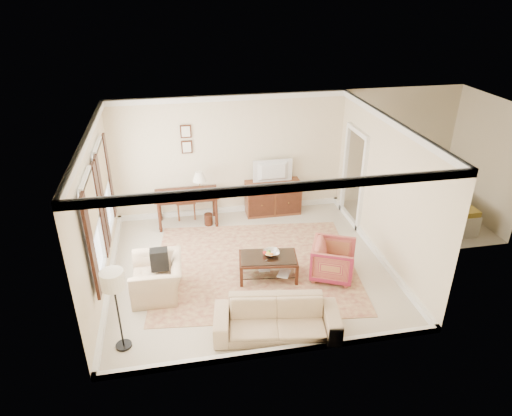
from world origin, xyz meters
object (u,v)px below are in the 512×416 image
object	(u,v)px
writing_desk	(187,197)
coffee_table	(268,261)
club_armchair	(157,272)
tv	(274,165)
sofa	(277,314)
striped_armchair	(333,259)
sideboard	(273,198)

from	to	relation	value
writing_desk	coffee_table	xyz separation A→B (m)	(1.39, -2.47, -0.32)
club_armchair	tv	bearing A→B (deg)	136.34
coffee_table	sofa	bearing A→B (deg)	-97.02
coffee_table	sofa	world-z (taller)	sofa
writing_desk	club_armchair	size ratio (longest dim) A/B	1.38
striped_armchair	sofa	world-z (taller)	striped_armchair
sideboard	club_armchair	size ratio (longest dim) A/B	1.27
writing_desk	coffee_table	distance (m)	2.86
club_armchair	sideboard	bearing A→B (deg)	136.55
writing_desk	coffee_table	bearing A→B (deg)	-60.55
writing_desk	tv	xyz separation A→B (m)	(2.08, 0.16, 0.59)
writing_desk	sofa	size ratio (longest dim) A/B	0.72
sideboard	striped_armchair	distance (m)	2.91
tv	sofa	xyz separation A→B (m)	(-0.88, -4.20, -0.87)
tv	coffee_table	xyz separation A→B (m)	(-0.69, -2.63, -0.91)
writing_desk	sideboard	world-z (taller)	sideboard
striped_armchair	tv	bearing A→B (deg)	35.64
writing_desk	striped_armchair	world-z (taller)	striped_armchair
club_armchair	sofa	bearing A→B (deg)	54.11
coffee_table	striped_armchair	size ratio (longest dim) A/B	1.44
writing_desk	club_armchair	world-z (taller)	club_armchair
tv	striped_armchair	size ratio (longest dim) A/B	1.11
striped_armchair	club_armchair	xyz separation A→B (m)	(-3.32, 0.10, 0.05)
striped_armchair	club_armchair	distance (m)	3.32
writing_desk	striped_armchair	size ratio (longest dim) A/B	1.78
writing_desk	coffee_table	size ratio (longest dim) A/B	1.23
tv	striped_armchair	xyz separation A→B (m)	(0.55, -2.84, -0.86)
coffee_table	striped_armchair	world-z (taller)	striped_armchair
sideboard	tv	xyz separation A→B (m)	(0.00, -0.02, 0.86)
striped_armchair	sofa	distance (m)	1.97
sideboard	striped_armchair	size ratio (longest dim) A/B	1.63
coffee_table	striped_armchair	distance (m)	1.25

